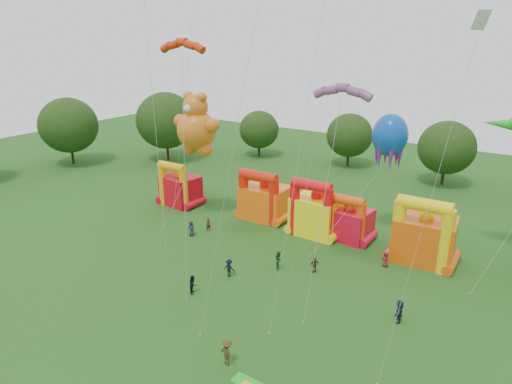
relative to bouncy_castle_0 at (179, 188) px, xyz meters
The scene contains 21 objects.
ground 32.91m from the bouncy_castle_0, 53.63° to the right, with size 160.00×160.00×0.00m, color #225016.
tree_ring 31.91m from the bouncy_castle_0, 54.66° to the right, with size 121.23×123.31×12.07m.
bouncy_castle_0 is the anchor object (origin of this frame).
bouncy_castle_1 12.10m from the bouncy_castle_0, ahead, with size 5.59×4.53×6.31m.
bouncy_castle_2 19.29m from the bouncy_castle_0, ahead, with size 5.20×4.21×6.68m.
bouncy_castle_3 22.98m from the bouncy_castle_0, ahead, with size 4.91×4.11×5.41m.
bouncy_castle_4 31.09m from the bouncy_castle_0, ahead, with size 6.05×5.02×7.01m.
teddy_bear_kite 9.29m from the bouncy_castle_0, 25.72° to the right, with size 6.46×8.77×15.34m.
octopus_kite 24.04m from the bouncy_castle_0, ahead, with size 6.08×11.77×13.69m.
parafoil_kites 17.37m from the bouncy_castle_0, 47.84° to the right, with size 27.91×12.21×27.76m.
diamond_kites 27.97m from the bouncy_castle_0, 27.55° to the right, with size 26.36×20.07×37.57m.
folded_kite_bundle 34.66m from the bouncy_castle_0, 40.71° to the right, with size 2.01×1.12×0.31m.
spectator_0 10.58m from the bouncy_castle_0, 40.69° to the right, with size 0.86×0.56×1.76m, color #26233B.
spectator_1 10.06m from the bouncy_castle_0, 28.70° to the right, with size 0.57×0.38×1.57m, color #551823.
spectator_2 21.56m from the bouncy_castle_0, 21.79° to the right, with size 0.87×0.68×1.80m, color #1C4625.
spectator_3 20.69m from the bouncy_castle_0, 35.05° to the right, with size 1.12×0.64×1.74m, color black.
spectator_4 24.26m from the bouncy_castle_0, 16.49° to the right, with size 0.95×0.40×1.63m, color #382816.
spectator_5 33.90m from the bouncy_castle_0, 17.75° to the right, with size 1.77×0.56×1.91m, color #202236.
spectator_6 28.59m from the bouncy_castle_0, ahead, with size 0.76×0.49×1.55m, color maroon.
spectator_8 22.57m from the bouncy_castle_0, 44.85° to the right, with size 0.82×0.64×1.68m, color black.
spectator_9 32.26m from the bouncy_castle_0, 42.09° to the right, with size 1.23×0.71×1.91m, color #3A3617.
Camera 1 is at (20.16, -15.60, 21.39)m, focal length 32.00 mm.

